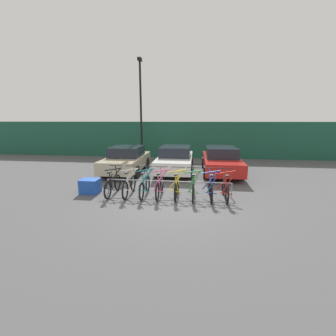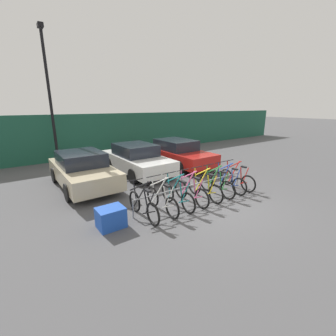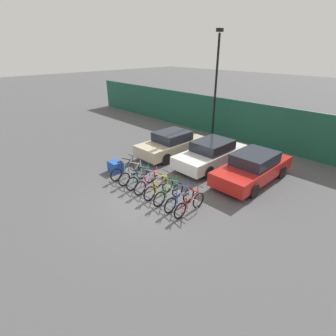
% 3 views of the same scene
% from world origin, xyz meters
% --- Properties ---
extents(ground_plane, '(120.00, 120.00, 0.00)m').
position_xyz_m(ground_plane, '(0.00, 0.00, 0.00)').
color(ground_plane, '#4C4C4F').
extents(hoarding_wall, '(36.00, 0.16, 2.68)m').
position_xyz_m(hoarding_wall, '(0.00, 9.50, 1.34)').
color(hoarding_wall, '#19513D').
rests_on(hoarding_wall, ground).
extents(bike_rack, '(4.74, 0.04, 0.57)m').
position_xyz_m(bike_rack, '(-0.35, 0.68, 0.50)').
color(bike_rack, gray).
rests_on(bike_rack, ground).
extents(bicycle_black, '(0.68, 1.71, 1.05)m').
position_xyz_m(bicycle_black, '(-2.45, 0.53, 0.38)').
color(bicycle_black, black).
rests_on(bicycle_black, ground).
extents(bicycle_white, '(0.68, 1.71, 1.05)m').
position_xyz_m(bicycle_white, '(-1.81, 0.53, 0.38)').
color(bicycle_white, black).
rests_on(bicycle_white, ground).
extents(bicycle_teal, '(0.68, 1.71, 1.05)m').
position_xyz_m(bicycle_teal, '(-1.21, 0.53, 0.38)').
color(bicycle_teal, black).
rests_on(bicycle_teal, ground).
extents(bicycle_pink, '(0.68, 1.71, 1.05)m').
position_xyz_m(bicycle_pink, '(-0.64, 0.53, 0.38)').
color(bicycle_pink, black).
rests_on(bicycle_pink, ground).
extents(bicycle_yellow, '(0.68, 1.71, 1.05)m').
position_xyz_m(bicycle_yellow, '(-0.01, 0.53, 0.38)').
color(bicycle_yellow, black).
rests_on(bicycle_yellow, ground).
extents(bicycle_green, '(0.68, 1.71, 1.05)m').
position_xyz_m(bicycle_green, '(0.60, 0.53, 0.38)').
color(bicycle_green, black).
rests_on(bicycle_green, ground).
extents(bicycle_blue, '(0.68, 1.71, 1.05)m').
position_xyz_m(bicycle_blue, '(1.22, 0.53, 0.38)').
color(bicycle_blue, black).
rests_on(bicycle_blue, ground).
extents(bicycle_red, '(0.68, 1.71, 1.05)m').
position_xyz_m(bicycle_red, '(1.74, 0.53, 0.38)').
color(bicycle_red, black).
rests_on(bicycle_red, ground).
extents(car_beige, '(1.91, 4.19, 1.40)m').
position_xyz_m(car_beige, '(-3.06, 4.29, 0.69)').
color(car_beige, '#C1B28E').
rests_on(car_beige, ground).
extents(car_white, '(1.91, 4.36, 1.40)m').
position_xyz_m(car_white, '(-0.44, 4.69, 0.69)').
color(car_white, silver).
rests_on(car_white, ground).
extents(car_red, '(1.91, 4.56, 1.40)m').
position_xyz_m(car_red, '(2.02, 4.70, 0.69)').
color(car_red, red).
rests_on(car_red, ground).
extents(lamp_post, '(0.24, 0.44, 6.89)m').
position_xyz_m(lamp_post, '(-3.22, 8.50, 3.81)').
color(lamp_post, black).
rests_on(lamp_post, ground).
extents(cargo_crate, '(0.70, 0.56, 0.55)m').
position_xyz_m(cargo_crate, '(-3.40, 0.59, 0.28)').
color(cargo_crate, blue).
rests_on(cargo_crate, ground).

